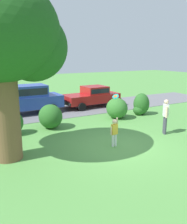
# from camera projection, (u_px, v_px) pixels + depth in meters

# --- Properties ---
(ground_plane) EXTENTS (80.00, 80.00, 0.00)m
(ground_plane) POSITION_uv_depth(u_px,v_px,m) (120.00, 146.00, 10.41)
(ground_plane) COLOR #518E42
(driveway_strip) EXTENTS (28.00, 4.40, 0.02)m
(driveway_strip) POSITION_uv_depth(u_px,v_px,m) (56.00, 111.00, 16.87)
(driveway_strip) COLOR slate
(driveway_strip) RESTS_ON ground
(oak_tree_large) EXTENTS (4.51, 4.21, 6.44)m
(oak_tree_large) POSITION_uv_depth(u_px,v_px,m) (2.00, 39.00, 8.35)
(oak_tree_large) COLOR brown
(oak_tree_large) RESTS_ON ground
(shrub_near_tree) EXTENTS (1.22, 1.08, 1.18)m
(shrub_near_tree) POSITION_uv_depth(u_px,v_px,m) (10.00, 124.00, 11.82)
(shrub_near_tree) COLOR #286023
(shrub_near_tree) RESTS_ON ground
(shrub_centre_left) EXTENTS (1.25, 1.40, 1.30)m
(shrub_centre_left) POSITION_uv_depth(u_px,v_px,m) (51.00, 116.00, 12.86)
(shrub_centre_left) COLOR #286023
(shrub_centre_left) RESTS_ON ground
(shrub_centre) EXTENTS (1.34, 1.41, 1.28)m
(shrub_centre) POSITION_uv_depth(u_px,v_px,m) (117.00, 109.00, 14.93)
(shrub_centre) COLOR #33702B
(shrub_centre) RESTS_ON ground
(shrub_centre_right) EXTENTS (1.14, 1.02, 1.42)m
(shrub_centre_right) POSITION_uv_depth(u_px,v_px,m) (141.00, 105.00, 15.83)
(shrub_centre_right) COLOR #286023
(shrub_centre_right) RESTS_ON ground
(parked_sedan) EXTENTS (4.45, 2.19, 1.56)m
(parked_sedan) POSITION_uv_depth(u_px,v_px,m) (92.00, 96.00, 18.20)
(parked_sedan) COLOR maroon
(parked_sedan) RESTS_ON ground
(parked_suv) EXTENTS (4.72, 2.14, 1.92)m
(parked_suv) POSITION_uv_depth(u_px,v_px,m) (27.00, 98.00, 15.94)
(parked_suv) COLOR #28429E
(parked_suv) RESTS_ON ground
(child_thrower) EXTENTS (0.46, 0.27, 1.29)m
(child_thrower) POSITION_uv_depth(u_px,v_px,m) (114.00, 130.00, 10.25)
(child_thrower) COLOR white
(child_thrower) RESTS_ON ground
(frisbee) EXTENTS (0.29, 0.28, 0.24)m
(frisbee) POSITION_uv_depth(u_px,v_px,m) (116.00, 96.00, 10.24)
(frisbee) COLOR #1EB7B2
(adult_onlooker) EXTENTS (0.38, 0.46, 1.74)m
(adult_onlooker) POSITION_uv_depth(u_px,v_px,m) (165.00, 115.00, 11.87)
(adult_onlooker) COLOR #3F3F4C
(adult_onlooker) RESTS_ON ground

